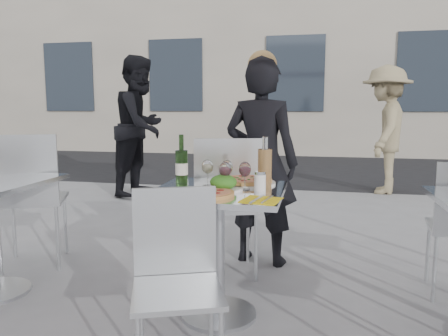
% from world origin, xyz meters
% --- Properties ---
extents(ground, '(80.00, 80.00, 0.00)m').
position_xyz_m(ground, '(0.00, 0.00, 0.00)').
color(ground, slate).
extents(street_asphalt, '(24.00, 5.00, 0.00)m').
position_xyz_m(street_asphalt, '(0.00, 6.50, 0.00)').
color(street_asphalt, black).
rests_on(street_asphalt, ground).
extents(main_table, '(0.72, 0.72, 0.75)m').
position_xyz_m(main_table, '(0.00, 0.00, 0.54)').
color(main_table, '#B7BABF').
rests_on(main_table, ground).
extents(chair_far, '(0.57, 0.58, 1.00)m').
position_xyz_m(chair_far, '(-0.07, 0.57, 0.59)').
color(chair_far, silver).
rests_on(chair_far, ground).
extents(chair_near, '(0.50, 0.50, 0.84)m').
position_xyz_m(chair_near, '(-0.07, -0.56, 0.50)').
color(chair_near, silver).
rests_on(chair_near, ground).
extents(side_chair_lfar, '(0.61, 0.62, 1.02)m').
position_xyz_m(side_chair_lfar, '(-1.53, 0.45, 0.60)').
color(side_chair_lfar, silver).
rests_on(side_chair_lfar, ground).
extents(woman_diner, '(0.64, 0.48, 1.57)m').
position_xyz_m(woman_diner, '(0.12, 0.95, 0.79)').
color(woman_diner, black).
rests_on(woman_diner, ground).
extents(pedestrian_a, '(0.86, 1.03, 1.89)m').
position_xyz_m(pedestrian_a, '(-1.82, 3.28, 0.95)').
color(pedestrian_a, black).
rests_on(pedestrian_a, ground).
extents(pedestrian_b, '(0.89, 1.26, 1.78)m').
position_xyz_m(pedestrian_b, '(1.47, 4.08, 0.89)').
color(pedestrian_b, '#94845F').
rests_on(pedestrian_b, ground).
extents(pizza_near, '(0.32, 0.32, 0.02)m').
position_xyz_m(pizza_near, '(-0.04, -0.17, 0.76)').
color(pizza_near, tan).
rests_on(pizza_near, main_table).
extents(pizza_far, '(0.36, 0.36, 0.03)m').
position_xyz_m(pizza_far, '(0.12, 0.21, 0.77)').
color(pizza_far, white).
rests_on(pizza_far, main_table).
extents(salad_plate, '(0.22, 0.22, 0.09)m').
position_xyz_m(salad_plate, '(0.03, -0.01, 0.79)').
color(salad_plate, white).
rests_on(salad_plate, main_table).
extents(wine_bottle, '(0.07, 0.08, 0.29)m').
position_xyz_m(wine_bottle, '(-0.26, 0.13, 0.86)').
color(wine_bottle, '#274D1D').
rests_on(wine_bottle, main_table).
extents(carafe, '(0.08, 0.08, 0.29)m').
position_xyz_m(carafe, '(0.25, 0.12, 0.87)').
color(carafe, tan).
rests_on(carafe, main_table).
extents(sugar_shaker, '(0.06, 0.06, 0.11)m').
position_xyz_m(sugar_shaker, '(0.23, 0.01, 0.80)').
color(sugar_shaker, white).
rests_on(sugar_shaker, main_table).
extents(wineglass_white_a, '(0.07, 0.07, 0.16)m').
position_xyz_m(wineglass_white_a, '(-0.08, 0.08, 0.86)').
color(wineglass_white_a, white).
rests_on(wineglass_white_a, main_table).
extents(wineglass_white_b, '(0.07, 0.07, 0.16)m').
position_xyz_m(wineglass_white_b, '(0.03, 0.09, 0.86)').
color(wineglass_white_b, white).
rests_on(wineglass_white_b, main_table).
extents(wineglass_red_a, '(0.07, 0.07, 0.16)m').
position_xyz_m(wineglass_red_a, '(0.04, -0.01, 0.86)').
color(wineglass_red_a, white).
rests_on(wineglass_red_a, main_table).
extents(wineglass_red_b, '(0.07, 0.07, 0.16)m').
position_xyz_m(wineglass_red_b, '(0.15, 0.02, 0.86)').
color(wineglass_red_b, white).
rests_on(wineglass_red_b, main_table).
extents(napkin_left, '(0.21, 0.21, 0.01)m').
position_xyz_m(napkin_left, '(-0.26, -0.27, 0.75)').
color(napkin_left, yellow).
rests_on(napkin_left, main_table).
extents(napkin_right, '(0.21, 0.21, 0.01)m').
position_xyz_m(napkin_right, '(0.27, -0.24, 0.75)').
color(napkin_right, yellow).
rests_on(napkin_right, main_table).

